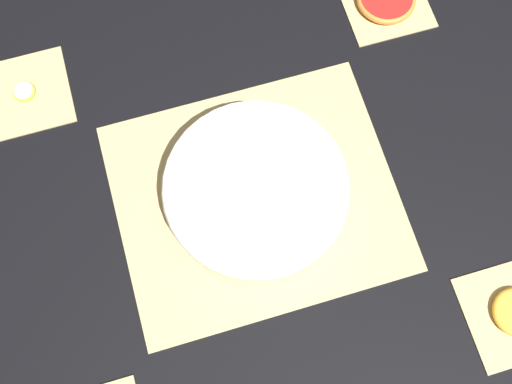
# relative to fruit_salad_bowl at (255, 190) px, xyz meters

# --- Properties ---
(ground_plane) EXTENTS (6.00, 6.00, 0.00)m
(ground_plane) POSITION_rel_fruit_salad_bowl_xyz_m (-0.00, -0.00, -0.04)
(ground_plane) COLOR black
(bamboo_mat_center) EXTENTS (0.43, 0.36, 0.01)m
(bamboo_mat_center) POSITION_rel_fruit_salad_bowl_xyz_m (-0.00, -0.00, -0.04)
(bamboo_mat_center) COLOR #D6B775
(bamboo_mat_center) RESTS_ON ground_plane
(coaster_mat_near_left) EXTENTS (0.14, 0.14, 0.01)m
(coaster_mat_near_left) POSITION_rel_fruit_salad_bowl_xyz_m (-0.31, -0.27, -0.04)
(coaster_mat_near_left) COLOR #D6B775
(coaster_mat_near_left) RESTS_ON ground_plane
(coaster_mat_near_right) EXTENTS (0.14, 0.14, 0.01)m
(coaster_mat_near_right) POSITION_rel_fruit_salad_bowl_xyz_m (0.31, -0.27, -0.04)
(coaster_mat_near_right) COLOR #D6B775
(coaster_mat_near_right) RESTS_ON ground_plane
(fruit_salad_bowl) EXTENTS (0.28, 0.28, 0.06)m
(fruit_salad_bowl) POSITION_rel_fruit_salad_bowl_xyz_m (0.00, 0.00, 0.00)
(fruit_salad_bowl) COLOR silver
(fruit_salad_bowl) RESTS_ON bamboo_mat_center
(banana_coin_single) EXTENTS (0.04, 0.04, 0.01)m
(banana_coin_single) POSITION_rel_fruit_salad_bowl_xyz_m (0.31, -0.27, -0.03)
(banana_coin_single) COLOR beige
(banana_coin_single) RESTS_ON coaster_mat_near_right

